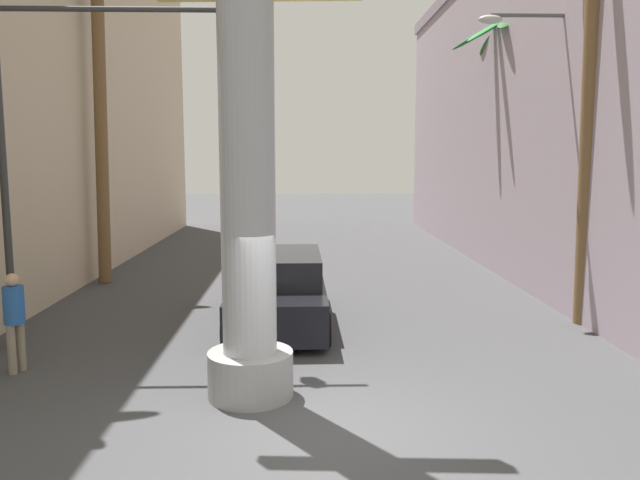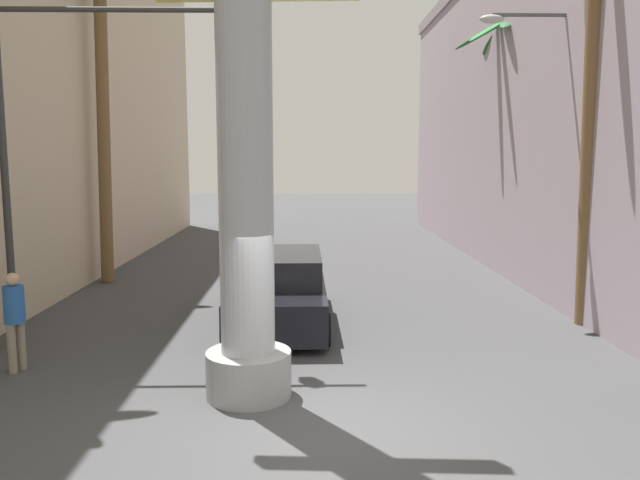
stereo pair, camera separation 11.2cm
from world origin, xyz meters
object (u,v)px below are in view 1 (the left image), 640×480
traffic_light_mast (80,112)px  palm_tree_mid_left (97,86)px  palm_tree_near_right (594,48)px  palm_tree_mid_right (506,107)px  neon_sign_pole (246,31)px  car_lead (279,290)px  street_lamp (553,131)px  pedestrian_curb_left (14,315)px

traffic_light_mast → palm_tree_mid_left: (-1.72, 6.40, 1.16)m
palm_tree_mid_left → palm_tree_near_right: (11.87, -5.06, 0.26)m
traffic_light_mast → palm_tree_mid_right: bearing=37.8°
neon_sign_pole → car_lead: bearing=86.4°
street_lamp → traffic_light_mast: (-10.00, -2.95, 0.22)m
palm_tree_mid_left → palm_tree_mid_right: (12.30, 1.81, -0.40)m
neon_sign_pole → pedestrian_curb_left: bearing=163.8°
street_lamp → palm_tree_mid_right: size_ratio=0.89×
traffic_light_mast → palm_tree_mid_right: 13.41m
car_lead → palm_tree_mid_left: palm_tree_mid_left is taller
street_lamp → car_lead: 7.46m
palm_tree_mid_right → traffic_light_mast: bearing=-142.2°
street_lamp → car_lead: street_lamp is taller
street_lamp → car_lead: size_ratio=1.42×
palm_tree_near_right → pedestrian_curb_left: bearing=-165.5°
palm_tree_near_right → palm_tree_mid_right: size_ratio=1.22×
neon_sign_pole → palm_tree_mid_right: 13.08m
neon_sign_pole → palm_tree_near_right: bearing=30.3°
street_lamp → neon_sign_pole: bearing=-140.1°
palm_tree_mid_left → palm_tree_mid_right: 12.44m
palm_tree_mid_left → palm_tree_mid_right: size_ratio=1.18×
neon_sign_pole → palm_tree_mid_left: size_ratio=1.27×
street_lamp → pedestrian_curb_left: bearing=-157.6°
palm_tree_mid_right → neon_sign_pole: bearing=-123.8°
neon_sign_pole → car_lead: (0.26, 4.22, -4.66)m
street_lamp → pedestrian_curb_left: size_ratio=4.12×
traffic_light_mast → pedestrian_curb_left: (-0.75, -1.47, -3.45)m
palm_tree_near_right → car_lead: bearing=178.1°
neon_sign_pole → palm_tree_mid_left: 10.36m
palm_tree_mid_left → pedestrian_curb_left: size_ratio=5.46×
palm_tree_mid_left → car_lead: bearing=-42.5°
palm_tree_mid_left → palm_tree_mid_right: bearing=8.4°
neon_sign_pole → traffic_light_mast: neon_sign_pole is taller
palm_tree_mid_right → palm_tree_mid_left: bearing=-171.6°
palm_tree_mid_right → pedestrian_curb_left: (-11.33, -9.69, -4.21)m
traffic_light_mast → pedestrian_curb_left: size_ratio=3.74×
car_lead → traffic_light_mast: bearing=-156.2°
car_lead → palm_tree_mid_left: size_ratio=0.53×
traffic_light_mast → street_lamp: bearing=16.4°
car_lead → pedestrian_curb_left: pedestrian_curb_left is taller
traffic_light_mast → palm_tree_mid_left: size_ratio=0.69×
palm_tree_mid_right → car_lead: bearing=-136.5°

